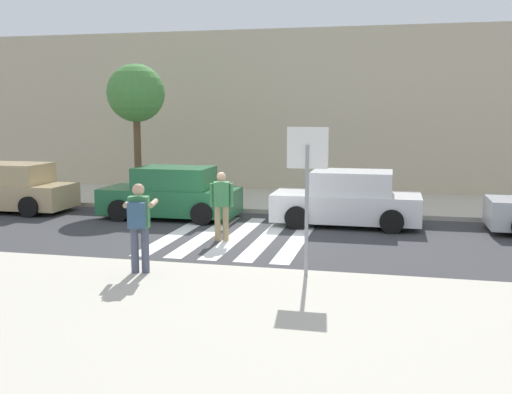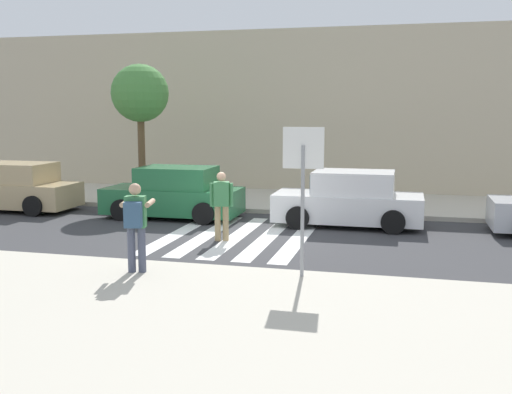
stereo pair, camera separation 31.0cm
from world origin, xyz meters
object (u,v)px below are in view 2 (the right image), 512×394
Objects in this scene: pedestrian_crossing at (222,202)px; parked_car_tan at (15,188)px; stop_sign at (303,168)px; street_tree_west at (140,95)px; parked_car_green at (174,194)px; photographer_with_backpack at (136,220)px; parked_car_white at (349,200)px.

parked_car_tan is at bearing 160.82° from pedestrian_crossing.
street_tree_west reaches higher than stop_sign.
pedestrian_crossing is at bearing 129.15° from stop_sign.
parked_car_green is at bearing 0.00° from parked_car_tan.
pedestrian_crossing is 8.33m from parked_car_tan.
parked_car_tan is (-10.43, 5.89, -1.45)m from stop_sign.
parked_car_green is at bearing 105.68° from photographer_with_backpack.
pedestrian_crossing is at bearing -136.62° from parked_car_white.
parked_car_tan is (-7.86, 2.74, -0.25)m from pedestrian_crossing.
street_tree_west is at bearing 133.36° from parked_car_green.
photographer_with_backpack is 0.37× the size of street_tree_west.
parked_car_white is at bearing 61.71° from photographer_with_backpack.
parked_car_tan is at bearing 150.55° from stop_sign.
photographer_with_backpack is at bearing -74.32° from parked_car_green.
street_tree_west is at bearing 163.66° from parked_car_white.
stop_sign reaches higher than parked_car_green.
parked_car_tan and parked_car_white have the same top height.
pedestrian_crossing is at bearing -48.07° from street_tree_west.
stop_sign reaches higher than parked_car_white.
photographer_with_backpack is 9.73m from parked_car_tan.
street_tree_west reaches higher than pedestrian_crossing.
stop_sign is 12.06m from parked_car_tan.
parked_car_white is 8.15m from street_tree_west.
pedestrian_crossing is 7.10m from street_tree_west.
stop_sign reaches higher than parked_car_tan.
parked_car_tan is at bearing 138.70° from photographer_with_backpack.
parked_car_green is (-4.93, 5.89, -1.45)m from stop_sign.
pedestrian_crossing is 3.62m from parked_car_green.
parked_car_green is at bearing 180.00° from parked_car_white.
photographer_with_backpack is 3.73m from pedestrian_crossing.
street_tree_west reaches higher than parked_car_white.
parked_car_tan is 10.76m from parked_car_white.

